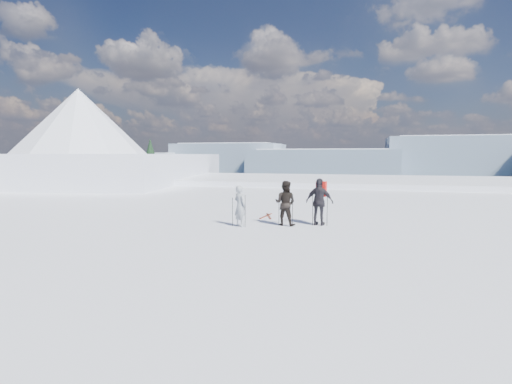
# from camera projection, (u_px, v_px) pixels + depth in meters

# --- Properties ---
(lake_basin) EXTENTS (820.00, 820.00, 71.62)m
(lake_basin) POSITION_uv_depth(u_px,v_px,m) (336.00, 244.00, 42.39)
(lake_basin) COLOR white
(lake_basin) RESTS_ON ground
(far_mountain_range) EXTENTS (770.00, 110.00, 53.00)m
(far_mountain_range) POSITION_uv_depth(u_px,v_px,m) (387.00, 164.00, 443.66)
(far_mountain_range) COLOR slate
(far_mountain_range) RESTS_ON ground
(near_ridge) EXTENTS (31.37, 35.68, 25.62)m
(near_ridge) POSITION_uv_depth(u_px,v_px,m) (113.00, 208.00, 48.25)
(near_ridge) COLOR white
(near_ridge) RESTS_ON ground
(skier_grey) EXTENTS (0.74, 0.69, 1.70)m
(skier_grey) POSITION_uv_depth(u_px,v_px,m) (240.00, 206.00, 16.44)
(skier_grey) COLOR #92989F
(skier_grey) RESTS_ON ground
(skier_dark) EXTENTS (1.02, 0.85, 1.88)m
(skier_dark) POSITION_uv_depth(u_px,v_px,m) (285.00, 203.00, 16.66)
(skier_dark) COLOR black
(skier_dark) RESTS_ON ground
(skier_pack) EXTENTS (1.22, 0.68, 1.98)m
(skier_pack) POSITION_uv_depth(u_px,v_px,m) (319.00, 202.00, 16.65)
(skier_pack) COLOR black
(skier_pack) RESTS_ON ground
(backpack) EXTENTS (0.46, 0.31, 0.64)m
(backpack) POSITION_uv_depth(u_px,v_px,m) (322.00, 170.00, 16.75)
(backpack) COLOR red
(backpack) RESTS_ON skier_pack
(ski_poles) EXTENTS (3.81, 1.16, 1.33)m
(ski_poles) POSITION_uv_depth(u_px,v_px,m) (283.00, 211.00, 16.52)
(ski_poles) COLOR black
(ski_poles) RESTS_ON ground
(skis_loose) EXTENTS (0.62, 1.70, 0.03)m
(skis_loose) POSITION_uv_depth(u_px,v_px,m) (267.00, 216.00, 19.16)
(skis_loose) COLOR black
(skis_loose) RESTS_ON ground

